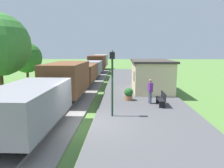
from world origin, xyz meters
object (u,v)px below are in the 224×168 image
(potted_planter, at_px, (129,94))
(tree_trackside_far, at_px, (26,58))
(lamp_post_near, at_px, (112,71))
(freight_train, at_px, (89,69))
(bench_near_hut, at_px, (162,99))
(bench_down_platform, at_px, (144,78))
(person_waiting, at_px, (150,90))
(station_hut, at_px, (151,75))

(potted_planter, distance_m, tree_trackside_far, 13.74)
(potted_planter, relative_size, lamp_post_near, 0.25)
(tree_trackside_far, bearing_deg, freight_train, 25.90)
(bench_near_hut, height_order, bench_down_platform, same)
(person_waiting, distance_m, tree_trackside_far, 15.34)
(station_hut, distance_m, bench_near_hut, 5.35)
(bench_down_platform, xyz_separation_m, potted_planter, (-2.14, -8.71, 0.00))
(station_hut, relative_size, bench_down_platform, 3.87)
(bench_near_hut, bearing_deg, potted_planter, 146.73)
(bench_down_platform, relative_size, tree_trackside_far, 0.31)
(lamp_post_near, bearing_deg, potted_planter, 74.29)
(lamp_post_near, bearing_deg, freight_train, 103.76)
(potted_planter, height_order, lamp_post_near, lamp_post_near)
(freight_train, bearing_deg, station_hut, -45.88)
(bench_near_hut, bearing_deg, tree_trackside_far, 145.40)
(station_hut, height_order, tree_trackside_far, tree_trackside_far)
(bench_down_platform, bearing_deg, bench_near_hut, -90.00)
(lamp_post_near, bearing_deg, tree_trackside_far, 131.18)
(station_hut, xyz_separation_m, lamp_post_near, (-3.22, -7.62, 1.15))
(bench_down_platform, distance_m, person_waiting, 9.63)
(freight_train, height_order, bench_near_hut, freight_train)
(station_hut, bearing_deg, potted_planter, -119.22)
(station_hut, xyz_separation_m, bench_near_hut, (-0.02, -5.27, -0.93))
(lamp_post_near, bearing_deg, bench_near_hut, 36.34)
(potted_planter, bearing_deg, bench_near_hut, -33.27)
(person_waiting, distance_m, lamp_post_near, 4.14)
(station_hut, bearing_deg, freight_train, 134.12)
(person_waiting, bearing_deg, potted_planter, -48.10)
(freight_train, height_order, tree_trackside_far, tree_trackside_far)
(freight_train, xyz_separation_m, bench_down_platform, (6.78, -2.17, -0.83))
(person_waiting, bearing_deg, bench_near_hut, 126.64)
(freight_train, distance_m, bench_near_hut, 14.05)
(bench_down_platform, relative_size, potted_planter, 1.64)
(bench_near_hut, distance_m, potted_planter, 2.56)
(bench_near_hut, bearing_deg, freight_train, 118.90)
(bench_down_platform, bearing_deg, station_hut, -89.73)
(bench_down_platform, distance_m, potted_planter, 8.97)
(potted_planter, xyz_separation_m, lamp_post_near, (-1.06, -3.75, 2.08))
(freight_train, height_order, lamp_post_near, lamp_post_near)
(freight_train, height_order, person_waiting, freight_train)
(station_hut, relative_size, person_waiting, 3.39)
(freight_train, relative_size, station_hut, 6.76)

